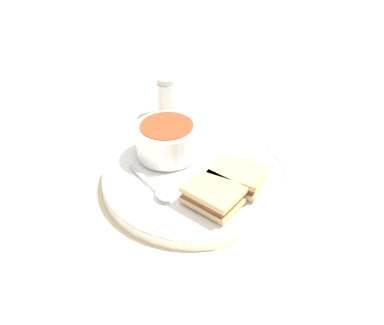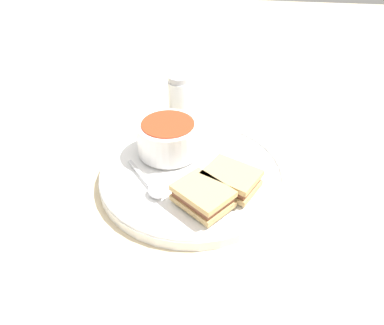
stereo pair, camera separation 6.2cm
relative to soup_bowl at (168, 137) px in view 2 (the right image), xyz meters
name	(u,v)px [view 2 (the right image)]	position (x,y,z in m)	size (l,w,h in m)	color
ground_plane	(192,180)	(-0.05, -0.05, -0.05)	(2.40, 2.40, 0.00)	beige
plate	(192,174)	(-0.05, -0.05, -0.04)	(0.31, 0.31, 0.02)	white
soup_bowl	(168,137)	(0.00, 0.00, 0.00)	(0.11, 0.11, 0.06)	white
spoon	(153,189)	(-0.11, 0.00, -0.03)	(0.10, 0.09, 0.01)	silver
sandwich_half_near	(203,196)	(-0.13, -0.08, -0.01)	(0.10, 0.10, 0.03)	tan
sandwich_half_far	(231,179)	(-0.08, -0.12, -0.01)	(0.09, 0.10, 0.03)	tan
salt_shaker	(179,95)	(0.17, 0.01, -0.01)	(0.05, 0.05, 0.09)	silver
menu_sheet	(263,95)	(0.29, -0.17, -0.05)	(0.29, 0.31, 0.00)	white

